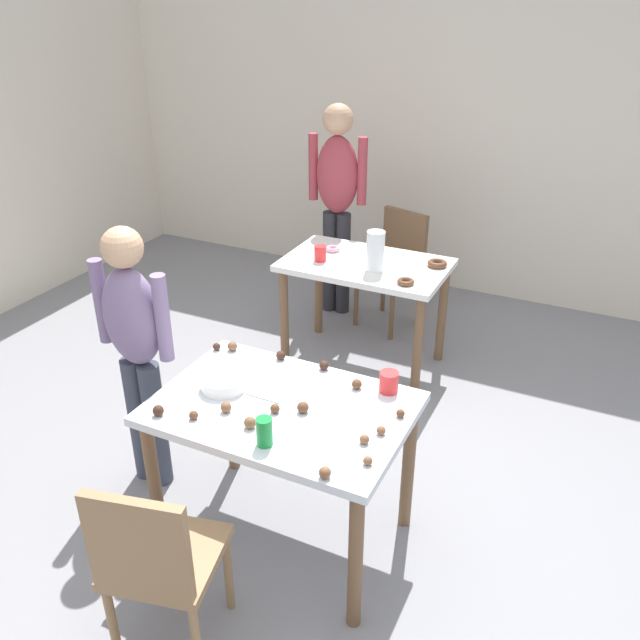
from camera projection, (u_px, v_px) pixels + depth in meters
ground_plane at (283, 528)px, 3.25m from camera, size 6.40×6.40×0.00m
wall_back at (474, 135)px, 5.21m from camera, size 6.40×0.10×2.60m
dining_table_near at (283, 425)px, 2.92m from camera, size 1.10×0.75×0.75m
dining_table_far at (365, 279)px, 4.38m from camera, size 1.06×0.65×0.75m
chair_near_table at (156, 559)px, 2.44m from camera, size 0.48×0.48×0.87m
chair_far_table at (396, 262)px, 4.99m from camera, size 0.50×0.50×0.87m
person_girl_near at (136, 340)px, 3.20m from camera, size 0.45×0.21×1.42m
person_adult_far at (337, 192)px, 4.94m from camera, size 0.45×0.23×1.62m
mixing_bowl at (224, 382)px, 2.98m from camera, size 0.21×0.21×0.06m
soda_can at (264, 432)px, 2.60m from camera, size 0.07×0.07×0.12m
fork_near at (263, 398)px, 2.92m from camera, size 0.17×0.02×0.01m
cup_near_0 at (389, 382)px, 2.95m from camera, size 0.09×0.09×0.10m
cake_ball_0 at (194, 415)px, 2.77m from camera, size 0.04×0.04×0.04m
cake_ball_1 at (275, 409)px, 2.81m from camera, size 0.04×0.04×0.04m
cake_ball_2 at (325, 472)px, 2.45m from camera, size 0.05×0.05×0.05m
cake_ball_3 at (381, 430)px, 2.68m from camera, size 0.04×0.04×0.04m
cake_ball_4 at (303, 407)px, 2.81m from camera, size 0.05×0.05×0.05m
cake_ball_5 at (364, 439)px, 2.63m from camera, size 0.04×0.04×0.04m
cake_ball_6 at (368, 461)px, 2.51m from camera, size 0.04×0.04×0.04m
cake_ball_7 at (158, 411)px, 2.80m from camera, size 0.05×0.05×0.05m
cake_ball_8 at (400, 413)px, 2.79m from camera, size 0.04×0.04×0.04m
cake_ball_9 at (324, 365)px, 3.12m from camera, size 0.05×0.05×0.05m
cake_ball_10 at (357, 384)px, 2.98m from camera, size 0.05×0.05×0.05m
cake_ball_11 at (232, 346)px, 3.29m from camera, size 0.05×0.05×0.05m
cake_ball_12 at (281, 355)px, 3.21m from camera, size 0.05×0.05×0.05m
cake_ball_13 at (250, 423)px, 2.72m from camera, size 0.05×0.05×0.05m
cake_ball_14 at (226, 407)px, 2.82m from camera, size 0.05×0.05×0.05m
cake_ball_15 at (217, 347)px, 3.29m from camera, size 0.04×0.04×0.04m
pitcher_far at (375, 251)px, 4.14m from camera, size 0.12×0.12×0.26m
cup_far_0 at (320, 253)px, 4.32m from camera, size 0.08×0.08×0.10m
cup_far_1 at (375, 256)px, 4.29m from camera, size 0.07×0.07×0.10m
donut_far_0 at (406, 282)px, 4.00m from camera, size 0.10×0.10×0.03m
donut_far_1 at (333, 249)px, 4.49m from camera, size 0.10×0.10×0.03m
donut_far_2 at (437, 264)px, 4.25m from camera, size 0.13×0.13×0.04m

